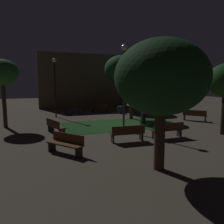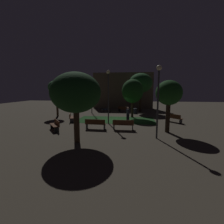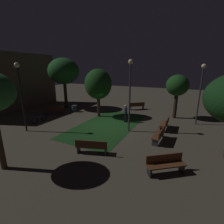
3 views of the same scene
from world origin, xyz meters
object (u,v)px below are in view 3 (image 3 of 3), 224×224
Objects in this scene: bench_front_right at (55,110)px; bench_front_left at (92,146)px; lamp_post_path_center at (20,87)px; bench_corner at (137,106)px; tree_tall_center at (177,86)px; lamp_post_plaza_east at (130,85)px; tree_right_canopy at (98,84)px; bench_path_side at (160,135)px; bicycle at (39,119)px; trash_bin at (74,109)px; bench_by_lamp at (165,124)px; lamp_post_near_wall at (201,85)px; pedestrian at (125,113)px; tree_left_canopy at (64,71)px; bench_back_row at (165,163)px.

bench_front_right is 9.53m from bench_front_left.
lamp_post_path_center reaches higher than bench_front_right.
bench_front_right and bench_corner have the same top height.
tree_tall_center is at bearing -48.76° from lamp_post_path_center.
lamp_post_plaza_east is (-5.23, 2.79, 0.42)m from tree_tall_center.
bench_path_side is at bearing -115.93° from tree_right_canopy.
bench_front_right is at bearing 83.60° from lamp_post_plaza_east.
bicycle is at bearing -164.14° from bench_front_right.
bench_front_right is at bearing 18.92° from lamp_post_path_center.
tree_right_canopy is at bearing -27.20° from lamp_post_path_center.
lamp_post_path_center reaches higher than tree_tall_center.
bench_path_side is 2.54× the size of trash_bin.
bench_path_side is 6.59m from tree_tall_center.
tree_tall_center is 13.23m from lamp_post_path_center.
lamp_post_near_wall is (2.49, -2.22, 2.91)m from bench_by_lamp.
bench_front_left is 5.22m from lamp_post_plaza_east.
bench_front_right is at bearing 107.36° from tree_right_canopy.
lamp_post_near_wall is 3.15× the size of pedestrian.
pedestrian is (-1.68, -8.41, -3.53)m from tree_left_canopy.
pedestrian is at bearing -62.83° from bicycle.
trash_bin is at bearing 103.59° from tree_tall_center.
bench_back_row is at bearing -140.98° from lamp_post_plaza_east.
bench_front_left is at bearing 151.81° from bench_by_lamp.
bench_front_left is 7.73m from bicycle.
tree_right_canopy is 4.45m from trash_bin.
lamp_post_plaza_east is at bearing -151.37° from pedestrian.
bicycle is (-4.34, 0.44, -0.02)m from trash_bin.
bicycle reaches higher than bench_front_left.
bench_back_row is at bearing -112.86° from bench_front_right.
bench_by_lamp is 2.51× the size of trash_bin.
bench_by_lamp is at bearing 138.32° from lamp_post_near_wall.
lamp_post_plaza_east is at bearing 71.91° from bench_path_side.
bench_corner is at bearing 70.38° from tree_tall_center.
bench_by_lamp is 1.12× the size of pedestrian.
tree_tall_center is (9.31, 0.51, 2.64)m from bench_back_row.
bench_back_row is 0.41× the size of tree_tall_center.
bench_corner is 7.23m from trash_bin.
bench_corner is 0.33× the size of lamp_post_path_center.
bench_back_row is at bearing -176.86° from tree_tall_center.
pedestrian is (0.96, -7.63, 0.37)m from bench_front_right.
bicycle is at bearing 142.44° from bench_corner.
pedestrian is at bearing 52.06° from bench_path_side.
tree_left_canopy reaches higher than trash_bin.
bench_back_row is 6.08m from lamp_post_plaza_east.
trash_bin is (1.11, 9.97, -0.12)m from bench_by_lamp.
lamp_post_plaza_east is at bearing 131.44° from lamp_post_near_wall.
tree_tall_center reaches higher than bench_by_lamp.
bicycle is (-8.37, 6.44, -0.14)m from bench_corner.
bicycle is at bearing -163.77° from tree_left_canopy.
tree_left_canopy is 1.11× the size of lamp_post_plaza_east.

